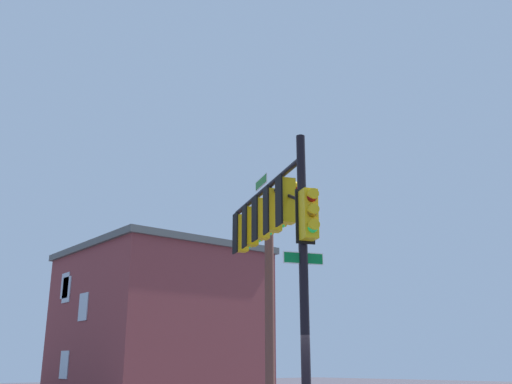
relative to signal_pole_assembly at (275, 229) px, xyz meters
name	(u,v)px	position (x,y,z in m)	size (l,w,h in m)	color
signal_pole_assembly	(275,229)	(0.00, 0.00, 0.00)	(5.54, 2.48, 7.00)	black
utility_pole	(269,299)	(3.69, -2.95, -1.23)	(1.80, 0.30, 7.69)	brown
brick_building	(157,327)	(13.95, -4.67, -1.57)	(8.84, 7.78, 7.23)	brown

